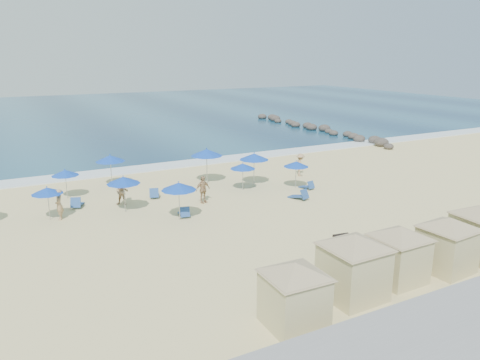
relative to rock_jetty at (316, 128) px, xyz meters
name	(u,v)px	position (x,y,z in m)	size (l,w,h in m)	color
ground	(242,224)	(-24.01, -24.90, -0.36)	(160.00, 160.00, 0.00)	beige
ocean	(76,115)	(-24.01, 30.10, -0.33)	(160.00, 80.00, 0.06)	navy
surf_line	(156,167)	(-24.01, -9.40, -0.32)	(160.00, 2.50, 0.08)	white
seawall	(442,336)	(-24.01, -38.40, 0.29)	(160.00, 6.10, 1.22)	gray
rock_jetty	(316,128)	(0.00, 0.00, 0.00)	(2.56, 26.66, 0.96)	#312C29
trash_bin	(344,245)	(-21.54, -30.77, 0.06)	(0.85, 0.85, 0.85)	black
cabana_0	(294,286)	(-27.26, -34.79, 1.16)	(4.24, 4.24, 2.66)	#BFB583
cabana_1	(354,258)	(-24.08, -34.22, 1.32)	(4.67, 4.67, 2.93)	#BFB583
cabana_2	(399,247)	(-21.44, -34.03, 1.17)	(4.26, 4.26, 2.67)	#BFB583
cabana_3	(448,237)	(-18.80, -34.33, 1.20)	(4.33, 4.33, 2.73)	#BFB583
umbrella_1	(47,191)	(-33.55, -19.01, 1.40)	(1.79, 1.79, 2.03)	#A5A8AD
umbrella_2	(65,173)	(-32.00, -15.08, 1.40)	(1.79, 1.79, 2.04)	#A5A8AD
umbrella_3	(123,180)	(-29.30, -19.67, 1.64)	(2.03, 2.03, 2.31)	#A5A8AD
umbrella_4	(110,158)	(-28.65, -13.50, 1.71)	(2.10, 2.10, 2.40)	#A5A8AD
umbrella_5	(179,186)	(-26.87, -22.58, 1.66)	(2.05, 2.05, 2.33)	#A5A8AD
umbrella_6	(207,152)	(-22.18, -16.03, 1.98)	(2.37, 2.37, 2.70)	#A5A8AD
umbrella_7	(243,166)	(-20.75, -18.99, 1.41)	(1.79, 1.79, 2.04)	#A5A8AD
umbrella_8	(254,157)	(-19.34, -18.10, 1.77)	(2.16, 2.16, 2.46)	#A5A8AD
umbrella_9	(296,164)	(-17.12, -20.25, 1.42)	(1.81, 1.81, 2.06)	#A5A8AD
beach_chair_1	(77,203)	(-31.76, -17.40, -0.10)	(1.05, 1.50, 0.76)	#264C8C
beach_chair_2	(154,194)	(-26.81, -17.65, -0.11)	(1.00, 1.46, 0.74)	#264C8C
beach_chair_3	(184,213)	(-26.45, -22.19, -0.12)	(0.81, 1.35, 0.69)	#264C8C
beach_chair_4	(300,195)	(-18.39, -22.62, -0.10)	(1.03, 1.52, 0.77)	#264C8C
beach_chair_5	(308,186)	(-16.47, -20.85, -0.14)	(0.72, 1.25, 0.65)	#264C8C
beachgoer_0	(59,205)	(-33.00, -19.20, 0.54)	(0.66, 0.43, 1.80)	tan
beachgoer_1	(122,192)	(-29.09, -18.21, 0.50)	(0.84, 0.66, 1.73)	tan
beachgoer_2	(203,189)	(-24.37, -20.25, 0.53)	(1.05, 0.44, 1.79)	tan
beachgoer_3	(300,165)	(-14.77, -17.49, 0.53)	(1.16, 0.67, 1.79)	tan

